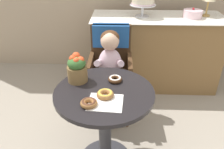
% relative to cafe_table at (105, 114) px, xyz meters
% --- Properties ---
extents(cafe_table, '(0.72, 0.72, 0.72)m').
position_rel_cafe_table_xyz_m(cafe_table, '(0.00, 0.00, 0.00)').
color(cafe_table, black).
rests_on(cafe_table, ground).
extents(wicker_chair, '(0.42, 0.45, 0.95)m').
position_rel_cafe_table_xyz_m(wicker_chair, '(0.01, 0.71, 0.13)').
color(wicker_chair, '#472D19').
rests_on(wicker_chair, ground).
extents(seated_child, '(0.27, 0.32, 0.73)m').
position_rel_cafe_table_xyz_m(seated_child, '(0.01, 0.55, 0.17)').
color(seated_child, silver).
rests_on(seated_child, ground).
extents(paper_napkin, '(0.24, 0.21, 0.00)m').
position_rel_cafe_table_xyz_m(paper_napkin, '(0.02, -0.14, 0.21)').
color(paper_napkin, white).
rests_on(paper_napkin, cafe_table).
extents(donut_front, '(0.11, 0.11, 0.04)m').
position_rel_cafe_table_xyz_m(donut_front, '(-0.09, -0.17, 0.23)').
color(donut_front, '#936033').
rests_on(donut_front, cafe_table).
extents(donut_mid, '(0.11, 0.11, 0.04)m').
position_rel_cafe_table_xyz_m(donut_mid, '(0.07, 0.14, 0.23)').
color(donut_mid, '#4C2D19').
rests_on(donut_mid, cafe_table).
extents(donut_side, '(0.12, 0.12, 0.04)m').
position_rel_cafe_table_xyz_m(donut_side, '(0.01, -0.07, 0.23)').
color(donut_side, '#936033').
rests_on(donut_side, cafe_table).
extents(flower_vase, '(0.15, 0.15, 0.22)m').
position_rel_cafe_table_xyz_m(flower_vase, '(-0.21, 0.14, 0.32)').
color(flower_vase, brown).
rests_on(flower_vase, cafe_table).
extents(display_counter, '(1.56, 0.62, 0.90)m').
position_rel_cafe_table_xyz_m(display_counter, '(0.55, 1.30, -0.05)').
color(display_counter, olive).
rests_on(display_counter, ground).
extents(round_layer_cake, '(0.21, 0.21, 0.11)m').
position_rel_cafe_table_xyz_m(round_layer_cake, '(0.93, 1.28, 0.43)').
color(round_layer_cake, silver).
rests_on(round_layer_cake, display_counter).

